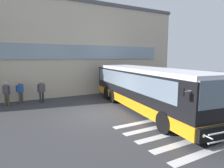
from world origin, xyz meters
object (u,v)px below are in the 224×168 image
Objects in this scene: bus_main_foreground at (144,89)px; passenger_at_curb_edge at (41,90)px; passenger_by_doorway at (20,91)px; passenger_near_column at (6,93)px.

passenger_at_curb_edge is (-5.51, 5.13, -0.41)m from bus_main_foreground.
passenger_by_doorway is at bearing 163.63° from passenger_at_curb_edge.
passenger_near_column is (-7.77, 5.33, -0.41)m from bus_main_foreground.
passenger_by_doorway is at bearing 13.68° from passenger_near_column.
bus_main_foreground reaches higher than passenger_at_curb_edge.
passenger_by_doorway is (-6.90, 5.54, -0.37)m from bus_main_foreground.
passenger_near_column is 1.00× the size of passenger_by_doorway.
passenger_near_column is 0.90m from passenger_by_doorway.
passenger_by_doorway is at bearing 141.25° from bus_main_foreground.
passenger_at_curb_edge is (2.26, -0.20, 0.00)m from passenger_near_column.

